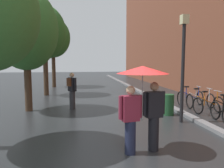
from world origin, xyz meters
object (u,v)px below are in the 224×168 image
(street_tree_2, at_px, (45,33))
(parked_bicycle_3, at_px, (200,101))
(pedestrian_walking_midground, at_px, (72,90))
(parked_bicycle_4, at_px, (190,98))
(street_lamp_post, at_px, (183,60))
(couple_under_umbrella, at_px, (143,93))
(street_tree_1, at_px, (26,30))
(street_tree_3, at_px, (53,38))
(litter_bin, at_px, (168,105))
(parked_bicycle_2, at_px, (208,105))

(street_tree_2, distance_m, parked_bicycle_3, 9.87)
(pedestrian_walking_midground, bearing_deg, parked_bicycle_4, 0.02)
(street_tree_2, xyz_separation_m, street_lamp_post, (5.70, -7.18, -1.72))
(couple_under_umbrella, bearing_deg, street_tree_1, 126.41)
(parked_bicycle_4, relative_size, couple_under_umbrella, 0.54)
(street_lamp_post, height_order, pedestrian_walking_midground, street_lamp_post)
(parked_bicycle_4, distance_m, street_lamp_post, 3.84)
(street_tree_3, relative_size, pedestrian_walking_midground, 3.45)
(street_tree_3, relative_size, parked_bicycle_4, 5.12)
(street_tree_1, xyz_separation_m, street_tree_2, (0.12, 4.46, 0.43))
(street_tree_3, xyz_separation_m, litter_bin, (5.67, -10.57, -3.67))
(litter_bin, bearing_deg, street_tree_3, 118.22)
(parked_bicycle_3, height_order, couple_under_umbrella, couple_under_umbrella)
(street_tree_1, xyz_separation_m, couple_under_umbrella, (3.70, -5.01, -2.08))
(street_tree_1, xyz_separation_m, street_lamp_post, (5.83, -2.72, -1.29))
(street_tree_3, height_order, street_lamp_post, street_tree_3)
(street_tree_1, bearing_deg, parked_bicycle_2, -12.07)
(street_tree_2, bearing_deg, parked_bicycle_3, -34.27)
(litter_bin, bearing_deg, street_tree_2, 132.96)
(street_tree_3, distance_m, litter_bin, 12.54)
(parked_bicycle_2, height_order, street_lamp_post, street_lamp_post)
(street_lamp_post, distance_m, pedestrian_walking_midground, 5.03)
(street_tree_2, height_order, street_lamp_post, street_tree_2)
(street_tree_1, bearing_deg, street_tree_3, 89.22)
(pedestrian_walking_midground, bearing_deg, street_lamp_post, -35.56)
(parked_bicycle_2, distance_m, litter_bin, 1.77)
(street_tree_2, height_order, litter_bin, street_tree_2)
(parked_bicycle_4, bearing_deg, street_tree_2, 149.94)
(street_tree_3, bearing_deg, parked_bicycle_4, -49.55)
(parked_bicycle_3, xyz_separation_m, couple_under_umbrella, (-4.03, -4.29, 1.06))
(parked_bicycle_3, height_order, street_lamp_post, street_lamp_post)
(parked_bicycle_3, bearing_deg, street_tree_3, 128.21)
(parked_bicycle_3, bearing_deg, litter_bin, -154.74)
(street_tree_1, distance_m, parked_bicycle_2, 8.35)
(parked_bicycle_3, bearing_deg, street_tree_1, 174.68)
(street_tree_1, relative_size, couple_under_umbrella, 2.54)
(street_tree_3, relative_size, couple_under_umbrella, 2.77)
(street_tree_1, height_order, parked_bicycle_2, street_tree_1)
(couple_under_umbrella, height_order, street_lamp_post, street_lamp_post)
(couple_under_umbrella, bearing_deg, street_tree_2, 110.67)
(parked_bicycle_2, xyz_separation_m, litter_bin, (-1.77, -0.01, 0.05))
(street_tree_1, xyz_separation_m, pedestrian_walking_midground, (1.88, 0.10, -2.63))
(street_tree_3, bearing_deg, street_tree_1, -90.78)
(couple_under_umbrella, xyz_separation_m, street_lamp_post, (2.13, 2.29, 0.80))
(litter_bin, bearing_deg, pedestrian_walking_midground, 156.16)
(street_tree_3, relative_size, litter_bin, 6.77)
(street_lamp_post, bearing_deg, parked_bicycle_4, 56.97)
(parked_bicycle_2, relative_size, litter_bin, 1.36)
(parked_bicycle_3, distance_m, street_lamp_post, 3.33)
(street_tree_3, height_order, parked_bicycle_3, street_tree_3)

